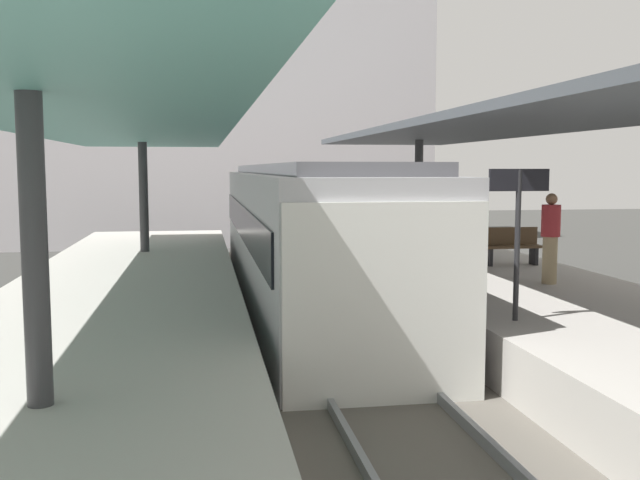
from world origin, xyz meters
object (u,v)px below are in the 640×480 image
object	(u,v)px
commuter_train	(302,233)
platform_sign	(518,210)
platform_bench	(510,245)
passenger_mid_platform	(420,232)
passenger_far_end	(550,237)
passenger_near_bench	(462,220)

from	to	relation	value
commuter_train	platform_sign	world-z (taller)	commuter_train
platform_bench	passenger_mid_platform	world-z (taller)	passenger_mid_platform
passenger_far_end	passenger_near_bench	bearing A→B (deg)	88.30
platform_bench	passenger_mid_platform	xyz separation A→B (m)	(-2.37, -0.67, 0.39)
platform_sign	passenger_far_end	xyz separation A→B (m)	(2.10, 3.04, -0.72)
commuter_train	passenger_mid_platform	size ratio (longest dim) A/B	9.33
commuter_train	platform_bench	bearing A→B (deg)	-11.00
commuter_train	passenger_near_bench	xyz separation A→B (m)	(4.48, 1.55, 0.14)
platform_sign	passenger_mid_platform	distance (m)	5.09
platform_sign	passenger_near_bench	bearing A→B (deg)	74.59
commuter_train	passenger_far_end	bearing A→B (deg)	-39.54
passenger_mid_platform	passenger_far_end	size ratio (longest dim) A/B	0.95
platform_bench	passenger_mid_platform	bearing A→B (deg)	-164.34
platform_sign	passenger_far_end	bearing A→B (deg)	55.41
platform_sign	platform_bench	bearing A→B (deg)	66.34
platform_bench	platform_sign	bearing A→B (deg)	-113.66
passenger_mid_platform	passenger_near_bench	bearing A→B (deg)	55.82
platform_sign	passenger_far_end	distance (m)	3.77
commuter_train	passenger_far_end	world-z (taller)	commuter_train
commuter_train	passenger_far_end	distance (m)	5.61
platform_bench	platform_sign	size ratio (longest dim) A/B	0.63
platform_bench	passenger_near_bench	world-z (taller)	passenger_near_bench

